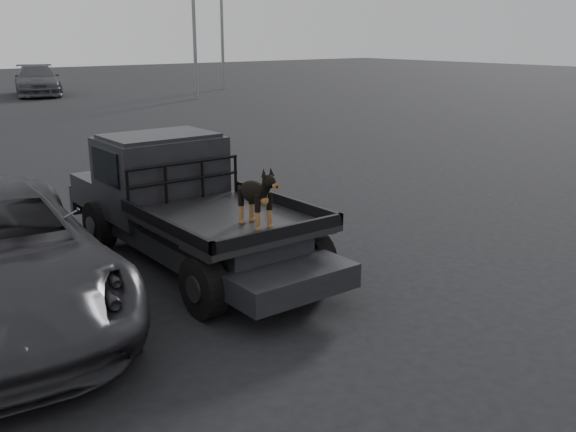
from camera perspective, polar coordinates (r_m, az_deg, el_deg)
ground at (r=8.65m, az=-1.78°, el=-6.25°), size 120.00×120.00×0.00m
flatbed_ute at (r=9.44m, az=-8.40°, el=-1.53°), size 2.00×5.40×0.92m
ute_cab at (r=10.04m, az=-11.29°, el=4.68°), size 1.72×1.30×0.88m
headache_rack at (r=9.42m, az=-9.18°, el=3.03°), size 1.80×0.08×0.55m
dog at (r=8.05m, az=-2.95°, el=1.70°), size 0.32×0.60×0.74m
distant_car_b at (r=38.23m, az=-21.40°, el=11.17°), size 3.54×5.93×1.61m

